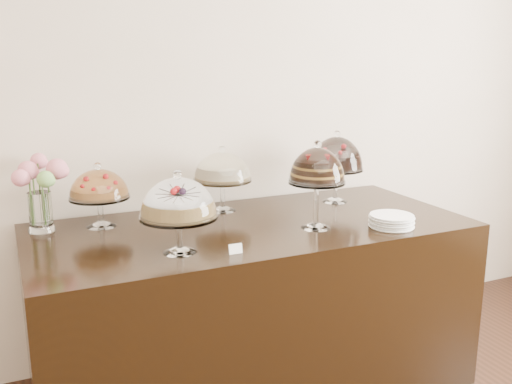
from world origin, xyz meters
name	(u,v)px	position (x,y,z in m)	size (l,w,h in m)	color
wall_back	(244,97)	(0.00, 3.00, 1.50)	(5.00, 0.04, 3.00)	beige
display_counter	(252,306)	(-0.19, 2.45, 0.45)	(2.20, 1.00, 0.90)	black
cake_stand_sugar_sponge	(178,202)	(-0.65, 2.19, 1.13)	(0.34, 0.34, 0.37)	white
cake_stand_choco_layer	(317,169)	(0.07, 2.27, 1.20)	(0.28, 0.28, 0.44)	white
cake_stand_cheesecake	(222,169)	(-0.23, 2.76, 1.13)	(0.32, 0.32, 0.36)	white
cake_stand_dark_choco	(336,156)	(0.44, 2.68, 1.17)	(0.31, 0.31, 0.42)	white
cake_stand_fruit_tart	(99,187)	(-0.89, 2.73, 1.10)	(0.30, 0.30, 0.33)	white
flower_vase	(40,187)	(-1.16, 2.78, 1.12)	(0.26, 0.30, 0.36)	white
plate_stack	(392,221)	(0.43, 2.12, 0.93)	(0.22, 0.22, 0.06)	white
price_card_left	(236,249)	(-0.44, 2.08, 0.92)	(0.06, 0.01, 0.04)	white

